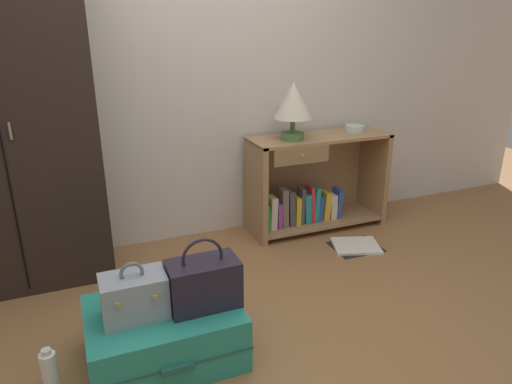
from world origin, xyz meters
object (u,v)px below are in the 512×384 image
table_lamp (293,103)px  train_case (134,296)px  wardrobe (4,123)px  handbag (204,283)px  open_book_on_floor (356,246)px  suitcase_large (164,333)px  bottle (50,372)px  bookshelf (312,185)px  bowl (355,128)px

table_lamp → train_case: table_lamp is taller
wardrobe → table_lamp: bearing=-0.1°
wardrobe → table_lamp: size_ratio=4.87×
handbag → open_book_on_floor: handbag is taller
suitcase_large → bottle: suitcase_large is taller
suitcase_large → bottle: (-0.51, -0.04, -0.03)m
wardrobe → handbag: size_ratio=5.76×
suitcase_large → handbag: handbag is taller
wardrobe → open_book_on_floor: wardrobe is taller
table_lamp → open_book_on_floor: table_lamp is taller
train_case → handbag: (0.31, -0.03, 0.02)m
table_lamp → train_case: bearing=-140.7°
bookshelf → handbag: bookshelf is taller
table_lamp → bowl: size_ratio=2.67×
train_case → handbag: 0.31m
wardrobe → bottle: (0.12, -1.09, -0.89)m
suitcase_large → open_book_on_floor: suitcase_large is taller
bottle → open_book_on_floor: bearing=18.6°
bookshelf → train_case: (-1.51, -1.11, 0.03)m
bowl → handbag: 1.98m
bottle → wardrobe: bearing=96.4°
bookshelf → open_book_on_floor: bookshelf is taller
suitcase_large → wardrobe: bearing=120.8°
bottle → open_book_on_floor: size_ratio=0.57×
bowl → open_book_on_floor: bearing=-117.1°
bowl → bottle: 2.62m
bottle → open_book_on_floor: (2.02, 0.68, -0.10)m
wardrobe → bowl: bearing=1.4°
train_case → handbag: size_ratio=0.83×
wardrobe → suitcase_large: bearing=-59.2°
train_case → suitcase_large: bearing=7.3°
wardrobe → train_case: bearing=-64.7°
table_lamp → bottle: 2.20m
bowl → open_book_on_floor: bowl is taller
suitcase_large → train_case: 0.27m
bottle → train_case: bearing=3.4°
bookshelf → train_case: bookshelf is taller
handbag → open_book_on_floor: size_ratio=0.88×
suitcase_large → train_case: (-0.12, -0.02, 0.24)m
bowl → bottle: size_ratio=0.69×
train_case → bookshelf: bearing=36.4°
train_case → handbag: bearing=-6.0°
bookshelf → train_case: bearing=-143.6°
bowl → open_book_on_floor: size_ratio=0.39×
wardrobe → bowl: wardrobe is taller
wardrobe → suitcase_large: 1.50m
bowl → suitcase_large: size_ratio=0.22×
bookshelf → table_lamp: (-0.20, -0.04, 0.65)m
suitcase_large → bottle: size_ratio=3.17×
handbag → bookshelf: bearing=43.7°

